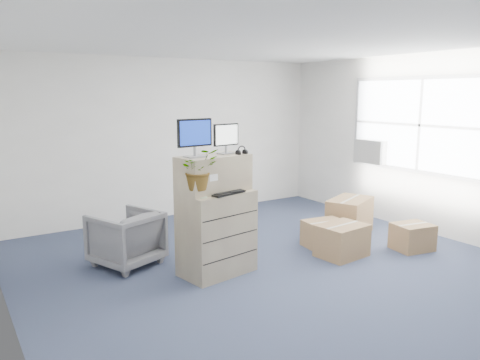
% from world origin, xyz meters
% --- Properties ---
extents(ground, '(7.00, 7.00, 0.00)m').
position_xyz_m(ground, '(0.00, 0.00, 0.00)').
color(ground, '#29334B').
rests_on(ground, ground).
extents(wall_back, '(6.00, 0.02, 2.80)m').
position_xyz_m(wall_back, '(0.00, 3.51, 1.40)').
color(wall_back, silver).
rests_on(wall_back, ground).
extents(wall_right, '(0.02, 7.00, 2.80)m').
position_xyz_m(wall_right, '(3.01, 0.00, 1.40)').
color(wall_right, silver).
rests_on(wall_right, ground).
extents(window, '(0.07, 2.72, 1.52)m').
position_xyz_m(window, '(2.96, 0.50, 1.70)').
color(window, gray).
rests_on(window, wall_right).
extents(ac_unit, '(0.24, 0.60, 0.40)m').
position_xyz_m(ac_unit, '(2.87, 1.40, 1.20)').
color(ac_unit, silver).
rests_on(ac_unit, wall_right).
extents(filing_cabinet_lower, '(0.95, 0.67, 1.02)m').
position_xyz_m(filing_cabinet_lower, '(-0.68, 0.62, 0.51)').
color(filing_cabinet_lower, gray).
rests_on(filing_cabinet_lower, ground).
extents(filing_cabinet_upper, '(0.94, 0.58, 0.44)m').
position_xyz_m(filing_cabinet_upper, '(-0.69, 0.67, 1.24)').
color(filing_cabinet_upper, gray).
rests_on(filing_cabinet_upper, filing_cabinet_lower).
extents(monitor_left, '(0.45, 0.19, 0.44)m').
position_xyz_m(monitor_left, '(-0.95, 0.64, 1.71)').
color(monitor_left, '#99999E').
rests_on(monitor_left, filing_cabinet_upper).
extents(monitor_right, '(0.37, 0.17, 0.37)m').
position_xyz_m(monitor_right, '(-0.49, 0.71, 1.67)').
color(monitor_right, '#99999E').
rests_on(monitor_right, filing_cabinet_upper).
extents(headphones, '(0.14, 0.04, 0.14)m').
position_xyz_m(headphones, '(-0.35, 0.58, 1.50)').
color(headphones, black).
rests_on(headphones, filing_cabinet_upper).
extents(keyboard, '(0.50, 0.30, 0.02)m').
position_xyz_m(keyboard, '(-0.64, 0.46, 1.04)').
color(keyboard, black).
rests_on(keyboard, filing_cabinet_lower).
extents(mouse, '(0.12, 0.09, 0.04)m').
position_xyz_m(mouse, '(-0.32, 0.59, 1.04)').
color(mouse, silver).
rests_on(mouse, filing_cabinet_lower).
extents(water_bottle, '(0.06, 0.06, 0.23)m').
position_xyz_m(water_bottle, '(-0.63, 0.65, 1.14)').
color(water_bottle, gray).
rests_on(water_bottle, filing_cabinet_lower).
extents(phone_dock, '(0.06, 0.05, 0.12)m').
position_xyz_m(phone_dock, '(-0.72, 0.67, 1.06)').
color(phone_dock, silver).
rests_on(phone_dock, filing_cabinet_lower).
extents(external_drive, '(0.20, 0.16, 0.05)m').
position_xyz_m(external_drive, '(-0.38, 0.80, 1.05)').
color(external_drive, black).
rests_on(external_drive, filing_cabinet_lower).
extents(tissue_box, '(0.25, 0.13, 0.09)m').
position_xyz_m(tissue_box, '(-0.34, 0.79, 1.12)').
color(tissue_box, '#437DE5').
rests_on(tissue_box, external_drive).
extents(potted_plant, '(0.43, 0.48, 0.46)m').
position_xyz_m(potted_plant, '(-0.99, 0.49, 1.28)').
color(potted_plant, '#A1B692').
rests_on(potted_plant, filing_cabinet_lower).
extents(office_chair, '(0.96, 0.93, 0.78)m').
position_xyz_m(office_chair, '(-1.53, 1.50, 0.39)').
color(office_chair, slate).
rests_on(office_chair, ground).
extents(cardboard_boxes, '(1.67, 1.68, 0.56)m').
position_xyz_m(cardboard_boxes, '(1.57, 0.54, 0.23)').
color(cardboard_boxes, olive).
rests_on(cardboard_boxes, ground).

